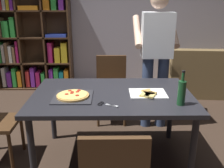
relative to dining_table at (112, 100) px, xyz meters
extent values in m
plane|color=#38281E|center=(0.00, 0.00, -0.68)|extent=(12.00, 12.00, 0.00)
cube|color=#BCB7C6|center=(0.00, 2.60, 0.72)|extent=(6.40, 0.10, 2.80)
cube|color=#232328|center=(0.00, 0.00, 0.05)|extent=(1.59, 1.02, 0.04)
cylinder|color=#232328|center=(-0.71, -0.43, -0.32)|extent=(0.06, 0.06, 0.71)
cylinder|color=#232328|center=(0.71, -0.43, -0.32)|extent=(0.06, 0.06, 0.71)
cylinder|color=#232328|center=(-0.71, 0.43, -0.32)|extent=(0.06, 0.06, 0.71)
cylinder|color=#232328|center=(0.71, 0.43, -0.32)|extent=(0.06, 0.06, 0.71)
cube|color=#472D19|center=(0.00, 0.91, -0.25)|extent=(0.42, 0.42, 0.04)
cube|color=#472D19|center=(0.00, 1.10, 0.00)|extent=(0.42, 0.04, 0.45)
cylinder|color=#472D19|center=(-0.18, 0.73, -0.47)|extent=(0.04, 0.04, 0.41)
cylinder|color=#472D19|center=(0.18, 0.73, -0.47)|extent=(0.04, 0.04, 0.41)
cylinder|color=#472D19|center=(-0.18, 1.09, -0.47)|extent=(0.04, 0.04, 0.41)
cylinder|color=#472D19|center=(0.18, 1.09, -0.47)|extent=(0.04, 0.04, 0.41)
cylinder|color=#472D19|center=(-1.01, -0.18, -0.47)|extent=(0.04, 0.04, 0.41)
cylinder|color=#472D19|center=(-1.01, 0.18, -0.47)|extent=(0.04, 0.04, 0.41)
cube|color=brown|center=(1.90, 2.05, -0.48)|extent=(1.77, 1.00, 0.40)
cube|color=brown|center=(1.87, 1.73, -0.05)|extent=(1.71, 0.35, 0.45)
cube|color=brown|center=(1.13, 2.12, -0.18)|extent=(0.24, 0.86, 0.20)
cube|color=#513823|center=(-0.75, 2.35, 0.30)|extent=(0.03, 0.35, 1.95)
cube|color=#513823|center=(-1.44, 2.35, -0.66)|extent=(1.40, 0.35, 0.03)
cube|color=#513823|center=(-1.44, 2.51, 0.30)|extent=(1.40, 0.03, 1.95)
cube|color=#513823|center=(-1.44, 2.35, -0.18)|extent=(1.34, 0.29, 0.03)
cube|color=#513823|center=(-1.44, 2.35, 0.30)|extent=(1.34, 0.29, 0.03)
cube|color=#513823|center=(-1.44, 2.35, 0.77)|extent=(1.34, 0.29, 0.03)
cube|color=#513823|center=(-1.66, 2.35, 0.30)|extent=(0.03, 0.29, 1.89)
cube|color=#513823|center=(-1.21, 2.35, 0.30)|extent=(0.03, 0.29, 1.89)
cube|color=silver|center=(-2.03, 2.33, -0.45)|extent=(0.06, 0.22, 0.37)
cube|color=purple|center=(-1.93, 2.33, -0.49)|extent=(0.08, 0.22, 0.28)
cube|color=green|center=(-1.84, 2.33, -0.45)|extent=(0.07, 0.22, 0.36)
cube|color=orange|center=(-1.74, 2.33, -0.48)|extent=(0.07, 0.22, 0.31)
cube|color=red|center=(-1.58, 2.33, -0.48)|extent=(0.07, 0.22, 0.31)
cube|color=purple|center=(-1.49, 2.33, -0.45)|extent=(0.07, 0.22, 0.37)
cube|color=#B21E66|center=(-1.39, 2.33, -0.49)|extent=(0.07, 0.22, 0.29)
cube|color=green|center=(-1.29, 2.33, -0.50)|extent=(0.06, 0.22, 0.26)
cube|color=purple|center=(-1.14, 2.33, -0.47)|extent=(0.07, 0.22, 0.34)
cube|color=green|center=(-1.04, 2.33, -0.45)|extent=(0.08, 0.22, 0.36)
cube|color=teal|center=(-0.94, 2.33, -0.49)|extent=(0.08, 0.22, 0.29)
cube|color=orange|center=(-0.85, 2.33, -0.47)|extent=(0.08, 0.22, 0.32)
cube|color=green|center=(-2.05, 2.33, 0.03)|extent=(0.04, 0.22, 0.37)
cube|color=silver|center=(-1.98, 2.33, 0.00)|extent=(0.05, 0.22, 0.33)
cube|color=olive|center=(-1.92, 2.33, 0.02)|extent=(0.05, 0.22, 0.37)
cube|color=silver|center=(-1.85, 2.33, -0.01)|extent=(0.05, 0.22, 0.31)
cube|color=olive|center=(-1.79, 2.33, -0.01)|extent=(0.04, 0.22, 0.29)
cube|color=#B21E66|center=(-1.72, 2.33, 0.04)|extent=(0.04, 0.22, 0.40)
cube|color=#B21E66|center=(-1.12, 2.33, 0.02)|extent=(0.08, 0.22, 0.37)
cube|color=yellow|center=(-0.99, 2.33, -0.02)|extent=(0.10, 0.22, 0.27)
cube|color=yellow|center=(-0.86, 2.33, 0.02)|extent=(0.11, 0.22, 0.36)
cube|color=olive|center=(-2.01, 2.33, 0.48)|extent=(0.10, 0.22, 0.33)
cube|color=green|center=(-1.88, 2.33, 0.45)|extent=(0.11, 0.22, 0.28)
cube|color=green|center=(-1.76, 2.33, 0.49)|extent=(0.08, 0.22, 0.35)
cube|color=blue|center=(-0.99, 2.33, 0.34)|extent=(0.37, 0.25, 0.05)
cube|color=red|center=(-1.92, 2.33, 0.94)|extent=(0.05, 0.22, 0.31)
cube|color=silver|center=(-1.85, 2.33, 0.95)|extent=(0.05, 0.22, 0.33)
cube|color=yellow|center=(-1.79, 2.33, 0.93)|extent=(0.05, 0.22, 0.30)
cube|color=purple|center=(-1.72, 2.33, 0.94)|extent=(0.05, 0.22, 0.32)
cube|color=orange|center=(-1.44, 2.33, 0.82)|extent=(0.34, 0.25, 0.07)
cube|color=orange|center=(-1.12, 2.33, 0.95)|extent=(0.11, 0.22, 0.34)
cylinder|color=#38476B|center=(0.67, 0.76, -0.20)|extent=(0.14, 0.14, 0.95)
cylinder|color=#38476B|center=(0.47, 0.76, -0.20)|extent=(0.14, 0.14, 0.95)
cube|color=white|center=(0.57, 0.76, 0.55)|extent=(0.38, 0.22, 0.55)
sphere|color=#E0B293|center=(0.57, 0.76, 0.96)|extent=(0.22, 0.22, 0.22)
cylinder|color=#E0B293|center=(0.80, 0.94, 0.57)|extent=(0.09, 0.50, 0.39)
cylinder|color=#E0B293|center=(0.34, 0.94, 0.57)|extent=(0.09, 0.50, 0.39)
cube|color=#2D2D33|center=(-0.38, -0.10, 0.08)|extent=(0.37, 0.37, 0.01)
cylinder|color=tan|center=(-0.38, -0.10, 0.09)|extent=(0.31, 0.31, 0.02)
cylinder|color=#EACC6B|center=(-0.38, -0.10, 0.10)|extent=(0.28, 0.28, 0.01)
cylinder|color=#B22819|center=(-0.34, -0.04, 0.11)|extent=(0.04, 0.04, 0.00)
cylinder|color=#B22819|center=(-0.42, -0.01, 0.11)|extent=(0.04, 0.04, 0.00)
cylinder|color=#B22819|center=(-0.33, 0.00, 0.11)|extent=(0.04, 0.04, 0.00)
cylinder|color=#B22819|center=(-0.39, -0.05, 0.11)|extent=(0.04, 0.04, 0.00)
cylinder|color=#B22819|center=(-0.33, -0.14, 0.11)|extent=(0.04, 0.04, 0.00)
cylinder|color=#B22819|center=(-0.44, -0.10, 0.11)|extent=(0.04, 0.04, 0.00)
cylinder|color=#B22819|center=(-0.39, -0.08, 0.11)|extent=(0.04, 0.04, 0.00)
cube|color=white|center=(0.35, -0.01, 0.08)|extent=(0.36, 0.28, 0.01)
cube|color=#EACC6B|center=(0.33, -0.08, 0.09)|extent=(0.14, 0.17, 0.02)
cube|color=tan|center=(0.35, -0.02, 0.09)|extent=(0.09, 0.06, 0.02)
cube|color=#EACC6B|center=(0.36, -0.03, 0.09)|extent=(0.13, 0.16, 0.02)
cube|color=tan|center=(0.34, 0.02, 0.09)|extent=(0.09, 0.05, 0.02)
cube|color=#EACC6B|center=(0.37, -0.09, 0.09)|extent=(0.14, 0.17, 0.02)
cube|color=tan|center=(0.39, -0.03, 0.09)|extent=(0.09, 0.06, 0.02)
cylinder|color=#194723|center=(0.61, -0.29, 0.18)|extent=(0.07, 0.07, 0.22)
cylinder|color=#194723|center=(0.61, -0.29, 0.33)|extent=(0.03, 0.03, 0.08)
cylinder|color=black|center=(0.61, -0.29, 0.38)|extent=(0.03, 0.03, 0.02)
cube|color=silver|center=(-0.01, -0.31, 0.08)|extent=(0.12, 0.05, 0.01)
cube|color=silver|center=(-0.01, -0.31, 0.08)|extent=(0.11, 0.07, 0.01)
torus|color=black|center=(-0.10, -0.25, 0.08)|extent=(0.06, 0.06, 0.01)
torus|color=black|center=(-0.11, -0.28, 0.08)|extent=(0.06, 0.06, 0.01)
camera|label=1|loc=(-0.03, -2.36, 0.97)|focal=40.59mm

